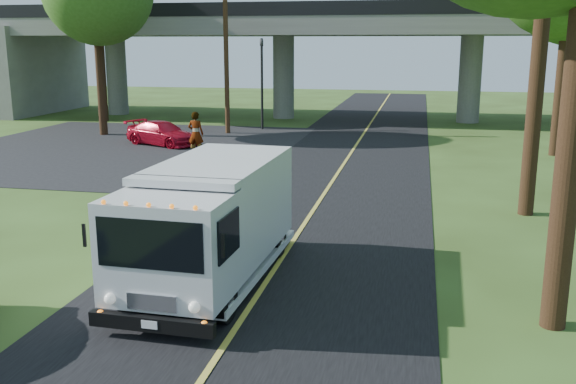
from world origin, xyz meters
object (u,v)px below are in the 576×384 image
(utility_pole, at_px, (226,49))
(tree_left_far, at_px, (99,1))
(step_van, at_px, (211,220))
(pedestrian, at_px, (196,134))
(red_sedan, at_px, (162,133))
(traffic_signal, at_px, (262,74))

(utility_pole, xyz_separation_m, tree_left_far, (-9.29, 3.84, 2.86))
(step_van, xyz_separation_m, pedestrian, (-5.61, 14.79, -0.38))
(tree_left_far, distance_m, red_sedan, 13.26)
(traffic_signal, relative_size, pedestrian, 2.63)
(step_van, relative_size, pedestrian, 3.06)
(utility_pole, bearing_deg, traffic_signal, 53.13)
(pedestrian, bearing_deg, step_van, 114.11)
(traffic_signal, distance_m, step_van, 24.69)
(step_van, relative_size, red_sedan, 1.51)
(traffic_signal, distance_m, pedestrian, 9.63)
(red_sedan, bearing_deg, tree_left_far, 63.66)
(step_van, bearing_deg, red_sedan, 117.51)
(step_van, bearing_deg, pedestrian, 112.76)
(tree_left_far, bearing_deg, traffic_signal, -9.65)
(traffic_signal, xyz_separation_m, utility_pole, (-1.50, -2.00, 1.40))
(traffic_signal, xyz_separation_m, step_van, (4.86, -24.14, -1.83))
(step_van, height_order, pedestrian, step_van)
(utility_pole, relative_size, tree_left_far, 0.91)
(red_sedan, height_order, pedestrian, pedestrian)
(tree_left_far, height_order, step_van, tree_left_far)
(tree_left_far, relative_size, step_van, 1.63)
(utility_pole, bearing_deg, step_van, -73.96)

